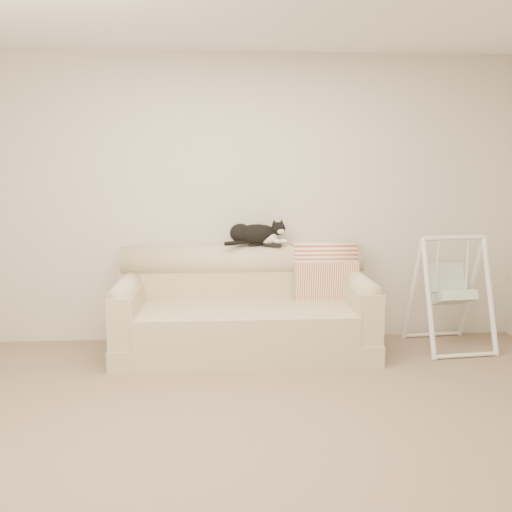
{
  "coord_description": "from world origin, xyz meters",
  "views": [
    {
      "loc": [
        -0.29,
        -3.21,
        1.61
      ],
      "look_at": [
        0.01,
        1.27,
        0.9
      ],
      "focal_mm": 40.0,
      "sensor_mm": 36.0,
      "label": 1
    }
  ],
  "objects": [
    {
      "name": "remote_a",
      "position": [
        0.06,
        1.87,
        0.91
      ],
      "size": [
        0.19,
        0.11,
        0.03
      ],
      "color": "black",
      "rests_on": "sofa"
    },
    {
      "name": "sofa",
      "position": [
        -0.07,
        1.62,
        0.35
      ],
      "size": [
        2.2,
        0.93,
        0.9
      ],
      "color": "#B7AD8F",
      "rests_on": "ground"
    },
    {
      "name": "ground_plane",
      "position": [
        0.0,
        0.0,
        0.0
      ],
      "size": [
        5.0,
        5.0,
        0.0
      ],
      "primitive_type": "plane",
      "color": "#7D6755",
      "rests_on": "ground"
    },
    {
      "name": "tuxedo_cat",
      "position": [
        0.04,
        1.85,
        1.01
      ],
      "size": [
        0.58,
        0.32,
        0.23
      ],
      "color": "black",
      "rests_on": "sofa"
    },
    {
      "name": "room_shell",
      "position": [
        0.0,
        0.0,
        1.53
      ],
      "size": [
        5.04,
        4.04,
        2.6
      ],
      "color": "beige",
      "rests_on": "ground"
    },
    {
      "name": "throw_blanket",
      "position": [
        0.66,
        1.84,
        0.72
      ],
      "size": [
        0.57,
        0.38,
        0.58
      ],
      "color": "#BA4A24",
      "rests_on": "sofa"
    },
    {
      "name": "baby_swing",
      "position": [
        1.76,
        1.61,
        0.5
      ],
      "size": [
        0.68,
        0.72,
        1.02
      ],
      "color": "white",
      "rests_on": "ground"
    },
    {
      "name": "remote_b",
      "position": [
        0.19,
        1.82,
        0.91
      ],
      "size": [
        0.18,
        0.1,
        0.02
      ],
      "color": "black",
      "rests_on": "sofa"
    }
  ]
}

